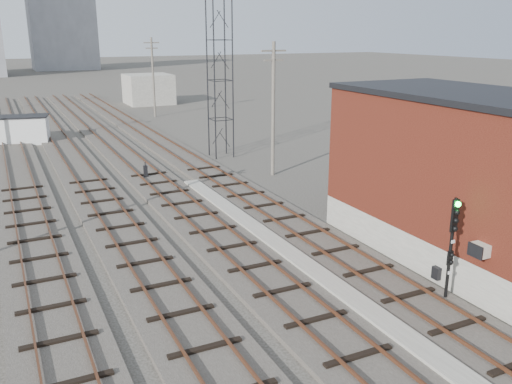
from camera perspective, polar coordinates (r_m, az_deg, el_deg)
ground at (r=65.99m, az=-16.51°, el=7.48°), size 320.00×320.00×0.00m
track_right at (r=46.32m, az=-9.00°, el=4.49°), size 3.20×90.00×0.39m
track_mid_right at (r=45.37m, az=-13.84°, el=3.96°), size 3.20×90.00×0.39m
track_mid_left at (r=44.75m, az=-18.84°, el=3.38°), size 3.20×90.00×0.39m
track_left at (r=44.49m, az=-23.94°, el=2.77°), size 3.20×90.00×0.39m
platform_curb at (r=23.45m, az=4.53°, el=-7.34°), size 0.90×28.00×0.26m
brick_building at (r=25.06m, az=21.08°, el=1.62°), size 6.54×12.20×7.22m
lattice_tower at (r=42.60m, az=-3.85°, el=13.66°), size 1.60×1.60×15.00m
utility_pole_right_a at (r=36.92m, az=1.83°, el=9.04°), size 1.80×0.24×9.00m
utility_pole_right_b at (r=64.89m, az=-10.78°, el=12.00°), size 1.80×0.24×9.00m
apartment_right at (r=155.59m, az=-19.82°, el=16.85°), size 16.00×12.00×26.00m
shed_right at (r=77.32m, az=-11.25°, el=10.57°), size 6.00×6.00×4.00m
signal_mast at (r=20.64m, az=19.93°, el=-5.02°), size 0.40×0.41×4.03m
switch_stand at (r=37.23m, az=-11.54°, el=2.11°), size 0.30×0.30×1.15m
site_trailer at (r=52.83m, az=-24.12°, el=5.99°), size 6.26×3.66×2.47m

